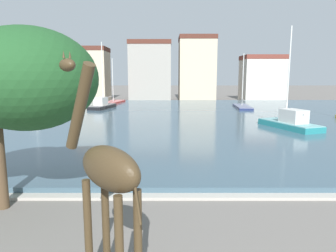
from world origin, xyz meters
The scene contains 12 objects.
harbor_water centered at (0.00, 31.17, 0.17)m, with size 88.46×45.12×0.34m, color #3D5666.
quay_edge_coping centered at (0.00, 8.36, 0.06)m, with size 88.46×0.50×0.12m, color #ADA89E.
giraffe_statue centered at (-2.61, 3.22, 2.75)m, with size 2.44×2.54×5.38m.
sailboat_white centered at (-16.83, 32.73, 0.55)m, with size 3.99×8.42×7.11m.
sailboat_red centered at (-10.22, 47.37, 0.35)m, with size 3.43×9.08×7.57m.
sailboat_navy centered at (9.17, 40.15, 0.36)m, with size 2.34×7.81×7.81m.
sailboat_black centered at (-10.21, 39.23, 0.64)m, with size 3.11×6.47×9.26m.
sailboat_teal centered at (9.02, 23.22, 0.66)m, with size 4.13×7.05×8.89m.
townhouse_wide_warehouse centered at (-15.87, 57.03, 5.09)m, with size 6.01×6.63×10.15m.
townhouse_narrow_midrow centered at (-4.63, 55.94, 5.62)m, with size 7.93×5.96×11.21m.
townhouse_end_terrace centered at (4.26, 57.17, 6.10)m, with size 6.89×7.53×12.18m.
townhouse_corner_house centered at (16.88, 56.60, 4.31)m, with size 7.86×6.50×8.60m.
Camera 1 is at (-1.26, -3.16, 4.79)m, focal length 32.83 mm.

